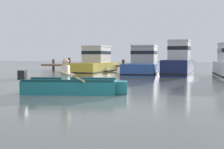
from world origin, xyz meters
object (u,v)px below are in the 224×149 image
(moored_boat_yellow, at_px, (95,63))
(moored_boat_navy, at_px, (179,62))
(rowboat_with_person, at_px, (72,86))
(moored_boat_blue, at_px, (144,63))

(moored_boat_yellow, relative_size, moored_boat_navy, 1.25)
(moored_boat_yellow, bearing_deg, rowboat_with_person, -68.53)
(moored_boat_yellow, relative_size, moored_boat_blue, 0.80)
(rowboat_with_person, height_order, moored_boat_navy, moored_boat_navy)
(rowboat_with_person, relative_size, moored_boat_navy, 0.81)
(moored_boat_navy, bearing_deg, rowboat_with_person, -98.56)
(moored_boat_blue, distance_m, moored_boat_navy, 2.72)
(rowboat_with_person, distance_m, moored_boat_navy, 11.63)
(rowboat_with_person, relative_size, moored_boat_blue, 0.52)
(moored_boat_navy, bearing_deg, moored_boat_yellow, 177.02)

